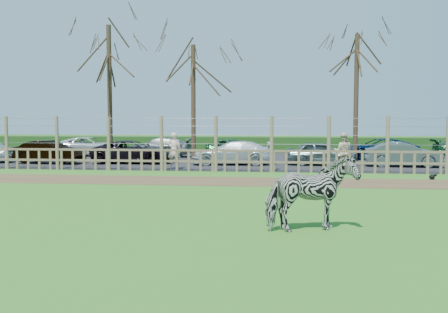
# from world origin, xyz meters

# --- Properties ---
(ground) EXTENTS (120.00, 120.00, 0.00)m
(ground) POSITION_xyz_m (0.00, 0.00, 0.00)
(ground) COLOR #54A337
(ground) RESTS_ON ground
(dirt_strip) EXTENTS (34.00, 2.80, 0.01)m
(dirt_strip) POSITION_xyz_m (0.00, 4.50, 0.01)
(dirt_strip) COLOR brown
(dirt_strip) RESTS_ON ground
(asphalt) EXTENTS (44.00, 13.00, 0.04)m
(asphalt) POSITION_xyz_m (0.00, 14.50, 0.02)
(asphalt) COLOR #232326
(asphalt) RESTS_ON ground
(hedge) EXTENTS (46.00, 2.00, 1.10)m
(hedge) POSITION_xyz_m (0.00, 21.50, 0.55)
(hedge) COLOR #1E4716
(hedge) RESTS_ON ground
(fence) EXTENTS (30.16, 0.16, 2.50)m
(fence) POSITION_xyz_m (0.00, 8.00, 0.80)
(fence) COLOR brown
(fence) RESTS_ON ground
(tree_left) EXTENTS (4.80, 4.80, 7.88)m
(tree_left) POSITION_xyz_m (-6.50, 12.50, 5.62)
(tree_left) COLOR #3D2B1E
(tree_left) RESTS_ON ground
(tree_mid) EXTENTS (4.80, 4.80, 6.83)m
(tree_mid) POSITION_xyz_m (-2.00, 13.50, 4.87)
(tree_mid) COLOR #3D2B1E
(tree_mid) RESTS_ON ground
(tree_right) EXTENTS (4.80, 4.80, 7.35)m
(tree_right) POSITION_xyz_m (7.00, 14.00, 5.24)
(tree_right) COLOR #3D2B1E
(tree_right) RESTS_ON ground
(zebra) EXTENTS (2.08, 1.51, 1.60)m
(zebra) POSITION_xyz_m (3.56, -3.71, 0.80)
(zebra) COLOR gray
(zebra) RESTS_ON ground
(visitor_a) EXTENTS (0.66, 0.45, 1.72)m
(visitor_a) POSITION_xyz_m (-2.03, 8.47, 0.90)
(visitor_a) COLOR beige
(visitor_a) RESTS_ON asphalt
(visitor_b) EXTENTS (0.92, 0.77, 1.72)m
(visitor_b) POSITION_xyz_m (5.71, 8.75, 0.90)
(visitor_b) COLOR beige
(visitor_b) RESTS_ON asphalt
(crow) EXTENTS (0.29, 0.22, 0.24)m
(crow) POSITION_xyz_m (8.81, 5.93, 0.12)
(crow) COLOR black
(crow) RESTS_ON ground
(car_1) EXTENTS (3.77, 1.70, 1.20)m
(car_1) POSITION_xyz_m (-9.19, 10.67, 0.64)
(car_1) COLOR black
(car_1) RESTS_ON asphalt
(car_2) EXTENTS (4.45, 2.30, 1.20)m
(car_2) POSITION_xyz_m (-4.89, 11.38, 0.64)
(car_2) COLOR black
(car_2) RESTS_ON asphalt
(car_3) EXTENTS (4.25, 1.98, 1.20)m
(car_3) POSITION_xyz_m (0.44, 11.14, 0.64)
(car_3) COLOR silver
(car_3) RESTS_ON asphalt
(car_4) EXTENTS (3.61, 1.64, 1.20)m
(car_4) POSITION_xyz_m (4.95, 11.31, 0.64)
(car_4) COLOR slate
(car_4) RESTS_ON asphalt
(car_5) EXTENTS (3.73, 1.54, 1.20)m
(car_5) POSITION_xyz_m (8.90, 10.98, 0.64)
(car_5) COLOR #4E5E61
(car_5) RESTS_ON asphalt
(car_8) EXTENTS (4.37, 2.11, 1.20)m
(car_8) POSITION_xyz_m (-9.17, 16.09, 0.64)
(car_8) COLOR silver
(car_8) RESTS_ON asphalt
(car_9) EXTENTS (4.15, 1.71, 1.20)m
(car_9) POSITION_xyz_m (-4.61, 15.87, 0.64)
(car_9) COLOR slate
(car_9) RESTS_ON asphalt
(car_10) EXTENTS (3.60, 1.62, 1.20)m
(car_10) POSITION_xyz_m (0.10, 15.63, 0.64)
(car_10) COLOR #1A4D25
(car_10) RESTS_ON asphalt
(car_12) EXTENTS (4.49, 2.39, 1.20)m
(car_12) POSITION_xyz_m (8.60, 15.67, 0.64)
(car_12) COLOR #061D3D
(car_12) RESTS_ON asphalt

